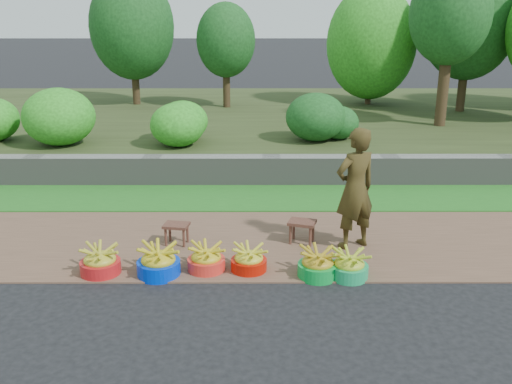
{
  "coord_description": "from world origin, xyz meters",
  "views": [
    {
      "loc": [
        -0.3,
        -6.23,
        3.18
      ],
      "look_at": [
        -0.29,
        1.3,
        0.75
      ],
      "focal_mm": 40.0,
      "sensor_mm": 36.0,
      "label": 1
    }
  ],
  "objects_px": {
    "basin_c": "(206,259)",
    "basin_f": "(349,266)",
    "basin_a": "(100,262)",
    "vendor_woman": "(355,189)",
    "stool_left": "(176,228)",
    "stool_right": "(302,225)",
    "basin_b": "(158,262)",
    "basin_d": "(249,260)",
    "basin_e": "(318,265)"
  },
  "relations": [
    {
      "from": "basin_b",
      "to": "stool_left",
      "type": "xyz_separation_m",
      "value": [
        0.1,
        0.95,
        0.08
      ]
    },
    {
      "from": "stool_right",
      "to": "basin_f",
      "type": "bearing_deg",
      "value": -64.81
    },
    {
      "from": "basin_a",
      "to": "basin_b",
      "type": "distance_m",
      "value": 0.74
    },
    {
      "from": "vendor_woman",
      "to": "basin_e",
      "type": "bearing_deg",
      "value": 30.81
    },
    {
      "from": "basin_a",
      "to": "basin_f",
      "type": "height_order",
      "value": "basin_a"
    },
    {
      "from": "basin_e",
      "to": "stool_left",
      "type": "height_order",
      "value": "basin_e"
    },
    {
      "from": "basin_a",
      "to": "stool_left",
      "type": "distance_m",
      "value": 1.25
    },
    {
      "from": "basin_f",
      "to": "stool_left",
      "type": "xyz_separation_m",
      "value": [
        -2.26,
        1.02,
        0.1
      ]
    },
    {
      "from": "basin_c",
      "to": "basin_f",
      "type": "xyz_separation_m",
      "value": [
        1.78,
        -0.19,
        -0.0
      ]
    },
    {
      "from": "basin_c",
      "to": "basin_d",
      "type": "distance_m",
      "value": 0.54
    },
    {
      "from": "basin_b",
      "to": "vendor_woman",
      "type": "xyz_separation_m",
      "value": [
        2.55,
        0.87,
        0.68
      ]
    },
    {
      "from": "basin_d",
      "to": "stool_left",
      "type": "height_order",
      "value": "basin_d"
    },
    {
      "from": "basin_b",
      "to": "basin_c",
      "type": "distance_m",
      "value": 0.6
    },
    {
      "from": "basin_a",
      "to": "stool_left",
      "type": "relative_size",
      "value": 1.32
    },
    {
      "from": "basin_a",
      "to": "stool_left",
      "type": "height_order",
      "value": "basin_a"
    },
    {
      "from": "basin_c",
      "to": "basin_d",
      "type": "relative_size",
      "value": 1.05
    },
    {
      "from": "basin_c",
      "to": "basin_e",
      "type": "relative_size",
      "value": 0.97
    },
    {
      "from": "basin_d",
      "to": "basin_f",
      "type": "relative_size",
      "value": 0.96
    },
    {
      "from": "basin_f",
      "to": "basin_b",
      "type": "bearing_deg",
      "value": 178.38
    },
    {
      "from": "basin_c",
      "to": "basin_e",
      "type": "bearing_deg",
      "value": -7.01
    },
    {
      "from": "stool_right",
      "to": "basin_e",
      "type": "bearing_deg",
      "value": -83.79
    },
    {
      "from": "basin_f",
      "to": "stool_right",
      "type": "relative_size",
      "value": 1.09
    },
    {
      "from": "basin_d",
      "to": "basin_b",
      "type": "bearing_deg",
      "value": -174.04
    },
    {
      "from": "basin_f",
      "to": "stool_right",
      "type": "distance_m",
      "value": 1.18
    },
    {
      "from": "basin_a",
      "to": "vendor_woman",
      "type": "bearing_deg",
      "value": 14.31
    },
    {
      "from": "stool_left",
      "to": "stool_right",
      "type": "height_order",
      "value": "stool_right"
    },
    {
      "from": "vendor_woman",
      "to": "stool_left",
      "type": "bearing_deg",
      "value": -28.72
    },
    {
      "from": "stool_left",
      "to": "stool_right",
      "type": "xyz_separation_m",
      "value": [
        1.76,
        0.05,
        0.02
      ]
    },
    {
      "from": "basin_b",
      "to": "stool_left",
      "type": "distance_m",
      "value": 0.96
    },
    {
      "from": "basin_a",
      "to": "basin_c",
      "type": "relative_size",
      "value": 1.05
    },
    {
      "from": "basin_e",
      "to": "basin_f",
      "type": "height_order",
      "value": "basin_e"
    },
    {
      "from": "basin_e",
      "to": "basin_f",
      "type": "bearing_deg",
      "value": -3.01
    },
    {
      "from": "basin_a",
      "to": "basin_b",
      "type": "relative_size",
      "value": 0.94
    },
    {
      "from": "basin_d",
      "to": "stool_right",
      "type": "bearing_deg",
      "value": 50.01
    },
    {
      "from": "stool_left",
      "to": "basin_f",
      "type": "bearing_deg",
      "value": -24.26
    },
    {
      "from": "basin_b",
      "to": "basin_e",
      "type": "xyz_separation_m",
      "value": [
        1.97,
        -0.05,
        -0.01
      ]
    },
    {
      "from": "stool_left",
      "to": "stool_right",
      "type": "relative_size",
      "value": 0.87
    },
    {
      "from": "basin_e",
      "to": "vendor_woman",
      "type": "xyz_separation_m",
      "value": [
        0.58,
        0.92,
        0.7
      ]
    },
    {
      "from": "basin_f",
      "to": "basin_d",
      "type": "bearing_deg",
      "value": 171.56
    },
    {
      "from": "basin_c",
      "to": "basin_f",
      "type": "distance_m",
      "value": 1.79
    },
    {
      "from": "basin_c",
      "to": "stool_right",
      "type": "relative_size",
      "value": 1.1
    },
    {
      "from": "basin_d",
      "to": "basin_f",
      "type": "distance_m",
      "value": 1.25
    },
    {
      "from": "basin_b",
      "to": "stool_right",
      "type": "distance_m",
      "value": 2.11
    },
    {
      "from": "stool_left",
      "to": "basin_b",
      "type": "bearing_deg",
      "value": -96.07
    },
    {
      "from": "basin_c",
      "to": "basin_d",
      "type": "xyz_separation_m",
      "value": [
        0.54,
        -0.01,
        -0.01
      ]
    },
    {
      "from": "basin_f",
      "to": "vendor_woman",
      "type": "bearing_deg",
      "value": 78.32
    },
    {
      "from": "basin_f",
      "to": "stool_left",
      "type": "height_order",
      "value": "basin_f"
    },
    {
      "from": "basin_a",
      "to": "stool_right",
      "type": "distance_m",
      "value": 2.77
    },
    {
      "from": "basin_e",
      "to": "vendor_woman",
      "type": "distance_m",
      "value": 1.29
    },
    {
      "from": "basin_a",
      "to": "basin_f",
      "type": "bearing_deg",
      "value": -1.84
    }
  ]
}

